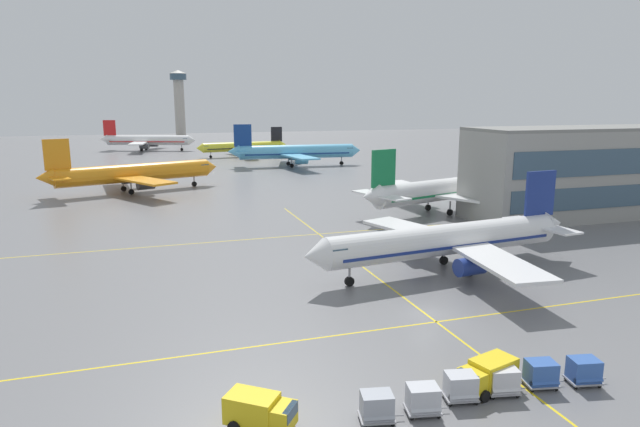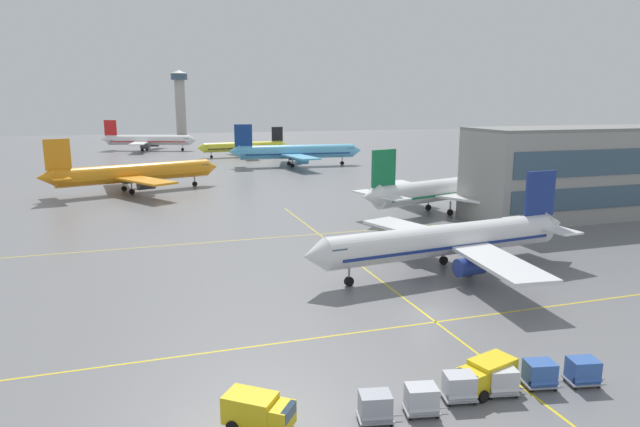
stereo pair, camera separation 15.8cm
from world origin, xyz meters
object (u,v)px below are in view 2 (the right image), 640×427
baggage_cart_row_middle (459,387)px  baggage_cart_row_rightmost (583,371)px  airliner_front_gate (448,240)px  baggage_cart_row_fourth (501,380)px  airliner_second_row (446,190)px  airliner_third_row (134,173)px  service_truck_red_van (259,411)px  baggage_cart_row_leftmost (375,407)px  baggage_cart_row_second (422,399)px  airliner_far_left_stand (296,152)px  service_truck_catering (486,374)px  baggage_cart_row_fifth (540,374)px  airliner_far_right_stand (244,147)px  airliner_distant_taxiway (148,140)px  control_tower (180,99)px

baggage_cart_row_middle → baggage_cart_row_rightmost: (9.21, -0.73, 0.00)m
airliner_front_gate → baggage_cart_row_fourth: size_ratio=12.24×
airliner_second_row → airliner_third_row: airliner_third_row is taller
airliner_front_gate → service_truck_red_van: 35.70m
baggage_cart_row_rightmost → baggage_cart_row_middle: bearing=175.5°
baggage_cart_row_leftmost → baggage_cart_row_fourth: 9.22m
airliner_second_row → baggage_cart_row_fourth: size_ratio=12.87×
baggage_cart_row_second → baggage_cart_row_rightmost: size_ratio=1.00×
airliner_front_gate → airliner_third_row: (-34.67, 69.52, 0.35)m
airliner_far_left_stand → baggage_cart_row_rightmost: (-14.89, -130.07, -3.28)m
airliner_second_row → service_truck_red_van: (-44.01, -54.05, -2.80)m
service_truck_catering → baggage_cart_row_fourth: bearing=-52.6°
airliner_front_gate → baggage_cart_row_fifth: (-7.42, -24.79, -2.71)m
airliner_far_left_stand → baggage_cart_row_middle: bearing=-100.6°
airliner_third_row → baggage_cart_row_fourth: size_ratio=13.03×
baggage_cart_row_rightmost → baggage_cart_row_fifth: bearing=169.2°
airliner_front_gate → baggage_cart_row_rightmost: (-4.36, -25.37, -2.71)m
airliner_far_left_stand → airliner_far_right_stand: 34.77m
baggage_cart_row_second → baggage_cart_row_rightmost: 12.28m
airliner_third_row → airliner_distant_taxiway: bearing=87.9°
airliner_front_gate → baggage_cart_row_rightmost: size_ratio=12.24×
airliner_far_left_stand → control_tower: bearing=99.5°
airliner_far_left_stand → airliner_far_right_stand: (-9.66, 33.39, -0.84)m
airliner_second_row → service_truck_catering: 61.41m
baggage_cart_row_fifth → airliner_second_row: bearing=65.7°
airliner_front_gate → baggage_cart_row_middle: 28.26m
airliner_third_row → baggage_cart_row_middle: airliner_third_row is taller
baggage_cart_row_middle → baggage_cart_row_fifth: bearing=-1.3°
airliner_second_row → baggage_cart_row_middle: bearing=-119.4°
airliner_far_right_stand → baggage_cart_row_leftmost: 164.58m
airliner_far_right_stand → baggage_cart_row_second: airliner_far_right_stand is taller
baggage_cart_row_leftmost → baggage_cart_row_fifth: bearing=1.8°
airliner_third_row → baggage_cart_row_rightmost: size_ratio=13.03×
airliner_distant_taxiway → airliner_far_right_stand: bearing=-47.7°
baggage_cart_row_leftmost → baggage_cart_row_rightmost: bearing=-0.7°
baggage_cart_row_leftmost → baggage_cart_row_second: (3.07, -0.09, 0.00)m
airliner_second_row → baggage_cart_row_fourth: airliner_second_row is taller
airliner_front_gate → baggage_cart_row_middle: bearing=-118.8°
airliner_second_row → service_truck_red_van: 69.76m
airliner_far_right_stand → control_tower: bearing=97.4°
baggage_cart_row_second → baggage_cart_row_fourth: size_ratio=1.00×
airliner_front_gate → airliner_distant_taxiway: size_ratio=0.95×
airliner_front_gate → airliner_distant_taxiway: 175.74m
airliner_front_gate → airliner_second_row: 34.99m
airliner_front_gate → baggage_cart_row_fourth: bearing=-113.0°
airliner_distant_taxiway → baggage_cart_row_leftmost: 198.52m
baggage_cart_row_fourth → service_truck_red_van: bearing=176.3°
service_truck_catering → baggage_cart_row_rightmost: (6.74, -1.40, -0.17)m
baggage_cart_row_rightmost → control_tower: size_ratio=0.08×
airliner_distant_taxiway → control_tower: control_tower is taller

